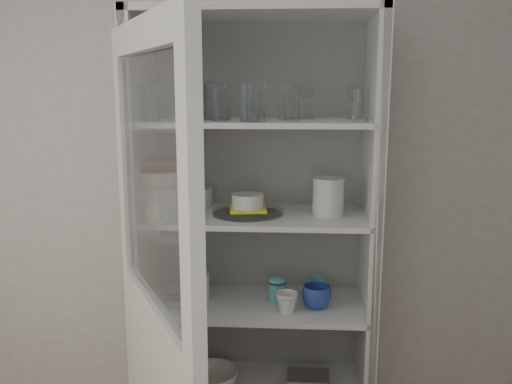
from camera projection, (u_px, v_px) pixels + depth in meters
The scene contains 37 objects.
wall_back at pixel (217, 194), 2.55m from camera, with size 3.60×0.02×2.60m, color #ABA59C.
pantry_cabinet at pixel (257, 279), 2.45m from camera, with size 1.00×0.45×2.10m.
cupboard_door at pixel (158, 368), 1.81m from camera, with size 0.46×0.81×2.00m.
tumbler_0 at pixel (151, 103), 2.15m from camera, with size 0.07×0.07×0.14m, color silver.
tumbler_1 at pixel (220, 105), 2.12m from camera, with size 0.06×0.06×0.12m, color silver.
tumbler_2 at pixel (249, 102), 2.12m from camera, with size 0.08×0.08×0.15m, color silver.
tumbler_3 at pixel (256, 102), 2.08m from camera, with size 0.08×0.08×0.16m, color silver.
tumbler_4 at pixel (250, 103), 2.08m from camera, with size 0.07×0.07×0.15m, color silver.
tumbler_5 at pixel (292, 105), 2.11m from camera, with size 0.06×0.06×0.13m, color silver.
tumbler_6 at pixel (361, 106), 2.05m from camera, with size 0.06×0.06×0.13m, color silver.
tumbler_7 at pixel (159, 103), 2.28m from camera, with size 0.07×0.07×0.13m, color silver.
tumbler_8 at pixel (211, 102), 2.21m from camera, with size 0.07×0.07×0.14m, color silver.
tumbler_9 at pixel (214, 101), 2.23m from camera, with size 0.08×0.08×0.15m, color silver.
tumbler_10 at pixel (287, 102), 2.24m from camera, with size 0.07×0.07×0.14m, color silver.
tumbler_11 at pixel (254, 104), 2.24m from camera, with size 0.06×0.06×0.12m, color silver.
goblet_0 at pixel (195, 98), 2.33m from camera, with size 0.08×0.08×0.17m, color silver, non-canonical shape.
goblet_1 at pixel (211, 98), 2.34m from camera, with size 0.08×0.08×0.17m, color silver, non-canonical shape.
goblet_2 at pixel (306, 99), 2.29m from camera, with size 0.08×0.08×0.17m, color silver, non-canonical shape.
goblet_3 at pixel (354, 100), 2.27m from camera, with size 0.07×0.07×0.16m, color silver, non-canonical shape.
plate_stack_front at pixel (160, 199), 2.31m from camera, with size 0.23×0.23×0.13m, color silver.
plate_stack_back at pixel (188, 196), 2.48m from camera, with size 0.23×0.23×0.08m, color silver.
cream_bowl at pixel (159, 178), 2.29m from camera, with size 0.19×0.19×0.06m, color silver.
terracotta_bowl at pixel (159, 165), 2.28m from camera, with size 0.21×0.21×0.05m, color brown.
glass_platter at pixel (248, 212), 2.31m from camera, with size 0.30×0.30×0.02m, color silver.
yellow_trivet at pixel (248, 209), 2.31m from camera, with size 0.15×0.15×0.01m, color yellow.
white_ramekin at pixel (248, 201), 2.30m from camera, with size 0.14×0.14×0.06m, color silver.
grey_bowl_stack at pixel (328, 197), 2.27m from camera, with size 0.13×0.13×0.16m, color silver.
mug_blue at pixel (317, 297), 2.32m from camera, with size 0.13×0.13×0.10m, color #214098.
mug_teal at pixel (316, 287), 2.44m from camera, with size 0.09×0.09×0.09m, color teal.
mug_white at pixel (287, 303), 2.27m from camera, with size 0.10×0.10×0.09m, color silver.
teal_jar at pixel (277, 290), 2.40m from camera, with size 0.08×0.08×0.10m.
measuring_cups at pixel (173, 302), 2.33m from camera, with size 0.10×0.10×0.04m, color #BBBAC3.
white_canister at pixel (198, 287), 2.41m from camera, with size 0.10×0.10×0.12m, color silver.
cream_dish at pixel (213, 378), 2.45m from camera, with size 0.23×0.23×0.07m, color silver.
tin_box at pixel (308, 381), 2.45m from camera, with size 0.19×0.13×0.06m, color gray.
tumbler_12 at pixel (222, 102), 2.14m from camera, with size 0.07×0.07×0.15m, color silver.
tumbler_13 at pixel (199, 101), 2.22m from camera, with size 0.08×0.08×0.15m, color silver.
Camera 1 is at (0.34, -0.98, 1.80)m, focal length 38.00 mm.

